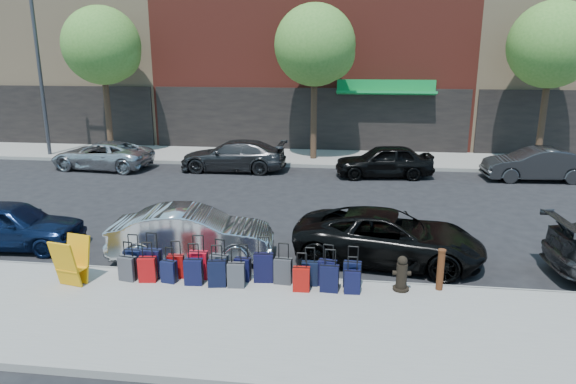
# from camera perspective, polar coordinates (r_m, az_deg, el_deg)

# --- Properties ---
(ground) EXTENTS (120.00, 120.00, 0.00)m
(ground) POSITION_cam_1_polar(r_m,az_deg,el_deg) (16.35, -1.62, -3.19)
(ground) COLOR black
(ground) RESTS_ON ground
(sidewalk_near) EXTENTS (60.00, 4.00, 0.15)m
(sidewalk_near) POSITION_cam_1_polar(r_m,az_deg,el_deg) (10.47, -7.31, -13.93)
(sidewalk_near) COLOR gray
(sidewalk_near) RESTS_ON ground
(sidewalk_far) EXTENTS (60.00, 4.00, 0.15)m
(sidewalk_far) POSITION_cam_1_polar(r_m,az_deg,el_deg) (25.95, 1.81, 3.87)
(sidewalk_far) COLOR gray
(sidewalk_far) RESTS_ON ground
(curb_near) EXTENTS (60.00, 0.08, 0.15)m
(curb_near) POSITION_cam_1_polar(r_m,az_deg,el_deg) (12.22, -4.93, -9.41)
(curb_near) COLOR gray
(curb_near) RESTS_ON ground
(curb_far) EXTENTS (60.00, 0.08, 0.15)m
(curb_far) POSITION_cam_1_polar(r_m,az_deg,el_deg) (23.98, 1.33, 2.93)
(curb_far) COLOR gray
(curb_far) RESTS_ON ground
(building_left) EXTENTS (15.00, 12.12, 16.00)m
(building_left) POSITION_cam_1_polar(r_m,az_deg,el_deg) (38.18, -22.77, 18.29)
(building_left) COLOR tan
(building_left) RESTS_ON ground
(tree_left) EXTENTS (3.80, 3.80, 7.27)m
(tree_left) POSITION_cam_1_polar(r_m,az_deg,el_deg) (27.71, -19.69, 14.85)
(tree_left) COLOR black
(tree_left) RESTS_ON sidewalk_far
(tree_center) EXTENTS (3.80, 3.80, 7.27)m
(tree_center) POSITION_cam_1_polar(r_m,az_deg,el_deg) (24.90, 3.32, 15.73)
(tree_center) COLOR black
(tree_center) RESTS_ON sidewalk_far
(tree_right) EXTENTS (3.80, 3.80, 7.27)m
(tree_right) POSITION_cam_1_polar(r_m,az_deg,el_deg) (26.31, 27.55, 14.08)
(tree_right) COLOR black
(tree_right) RESTS_ON sidewalk_far
(streetlight) EXTENTS (2.59, 0.18, 8.00)m
(streetlight) POSITION_cam_1_polar(r_m,az_deg,el_deg) (28.54, -25.60, 12.74)
(streetlight) COLOR #333338
(streetlight) RESTS_ON sidewalk_far
(suitcase_front_0) EXTENTS (0.40, 0.23, 0.97)m
(suitcase_front_0) POSITION_cam_1_polar(r_m,az_deg,el_deg) (12.56, -16.80, -7.45)
(suitcase_front_0) COLOR black
(suitcase_front_0) RESTS_ON sidewalk_near
(suitcase_front_1) EXTENTS (0.44, 0.26, 1.05)m
(suitcase_front_1) POSITION_cam_1_polar(r_m,az_deg,el_deg) (12.33, -14.89, -7.62)
(suitcase_front_1) COLOR black
(suitcase_front_1) RESTS_ON sidewalk_near
(suitcase_front_2) EXTENTS (0.38, 0.23, 0.87)m
(suitcase_front_2) POSITION_cam_1_polar(r_m,az_deg,el_deg) (12.16, -12.33, -8.04)
(suitcase_front_2) COLOR #8E0909
(suitcase_front_2) RESTS_ON sidewalk_near
(suitcase_front_3) EXTENTS (0.43, 0.25, 1.03)m
(suitcase_front_3) POSITION_cam_1_polar(r_m,az_deg,el_deg) (12.01, -9.92, -7.98)
(suitcase_front_3) COLOR #B30B1A
(suitcase_front_3) RESTS_ON sidewalk_near
(suitcase_front_4) EXTENTS (0.43, 0.29, 0.96)m
(suitcase_front_4) POSITION_cam_1_polar(r_m,az_deg,el_deg) (11.87, -7.62, -8.28)
(suitcase_front_4) COLOR #3A3A3F
(suitcase_front_4) RESTS_ON sidewalk_near
(suitcase_front_5) EXTENTS (0.38, 0.24, 0.86)m
(suitcase_front_5) POSITION_cam_1_polar(r_m,az_deg,el_deg) (11.79, -5.05, -8.54)
(suitcase_front_5) COLOR black
(suitcase_front_5) RESTS_ON sidewalk_near
(suitcase_front_6) EXTENTS (0.45, 0.28, 1.05)m
(suitcase_front_6) POSITION_cam_1_polar(r_m,az_deg,el_deg) (11.69, -2.73, -8.39)
(suitcase_front_6) COLOR black
(suitcase_front_6) RESTS_ON sidewalk_near
(suitcase_front_7) EXTENTS (0.41, 0.25, 0.94)m
(suitcase_front_7) POSITION_cam_1_polar(r_m,az_deg,el_deg) (11.59, -0.56, -8.76)
(suitcase_front_7) COLOR #323136
(suitcase_front_7) RESTS_ON sidewalk_near
(suitcase_front_8) EXTENTS (0.37, 0.22, 0.87)m
(suitcase_front_8) POSITION_cam_1_polar(r_m,az_deg,el_deg) (11.53, 2.43, -9.03)
(suitcase_front_8) COLOR black
(suitcase_front_8) RESTS_ON sidewalk_near
(suitcase_front_9) EXTENTS (0.43, 0.29, 0.95)m
(suitcase_front_9) POSITION_cam_1_polar(r_m,az_deg,el_deg) (11.51, 4.38, -8.96)
(suitcase_front_9) COLOR black
(suitcase_front_9) RESTS_ON sidewalk_near
(suitcase_front_10) EXTENTS (0.40, 0.24, 0.93)m
(suitcase_front_10) POSITION_cam_1_polar(r_m,az_deg,el_deg) (11.52, 7.15, -9.05)
(suitcase_front_10) COLOR black
(suitcase_front_10) RESTS_ON sidewalk_near
(suitcase_back_0) EXTENTS (0.41, 0.28, 0.91)m
(suitcase_back_0) POSITION_cam_1_polar(r_m,az_deg,el_deg) (12.30, -17.38, -8.10)
(suitcase_back_0) COLOR #38383D
(suitcase_back_0) RESTS_ON sidewalk_near
(suitcase_back_1) EXTENTS (0.41, 0.27, 0.92)m
(suitcase_back_1) POSITION_cam_1_polar(r_m,az_deg,el_deg) (12.11, -15.33, -8.28)
(suitcase_back_1) COLOR #9C0A0C
(suitcase_back_1) RESTS_ON sidewalk_near
(suitcase_back_2) EXTENTS (0.38, 0.26, 0.82)m
(suitcase_back_2) POSITION_cam_1_polar(r_m,az_deg,el_deg) (11.96, -13.08, -8.59)
(suitcase_back_2) COLOR black
(suitcase_back_2) RESTS_ON sidewalk_near
(suitcase_back_3) EXTENTS (0.41, 0.26, 0.95)m
(suitcase_back_3) POSITION_cam_1_polar(r_m,az_deg,el_deg) (11.74, -10.44, -8.70)
(suitcase_back_3) COLOR black
(suitcase_back_3) RESTS_ON sidewalk_near
(suitcase_back_4) EXTENTS (0.43, 0.29, 0.94)m
(suitcase_back_4) POSITION_cam_1_polar(r_m,az_deg,el_deg) (11.57, -7.89, -8.95)
(suitcase_back_4) COLOR black
(suitcase_back_4) RESTS_ON sidewalk_near
(suitcase_back_5) EXTENTS (0.39, 0.24, 0.89)m
(suitcase_back_5) POSITION_cam_1_polar(r_m,az_deg,el_deg) (11.49, -5.78, -9.15)
(suitcase_back_5) COLOR #3A3B3F
(suitcase_back_5) RESTS_ON sidewalk_near
(suitcase_back_8) EXTENTS (0.37, 0.22, 0.86)m
(suitcase_back_8) POSITION_cam_1_polar(r_m,az_deg,el_deg) (11.26, 1.50, -9.65)
(suitcase_back_8) COLOR #9E0E0A
(suitcase_back_8) RESTS_ON sidewalk_near
(suitcase_back_9) EXTENTS (0.41, 0.25, 0.94)m
(suitcase_back_9) POSITION_cam_1_polar(r_m,az_deg,el_deg) (11.27, 4.63, -9.54)
(suitcase_back_9) COLOR black
(suitcase_back_9) RESTS_ON sidewalk_near
(suitcase_back_10) EXTENTS (0.35, 0.21, 0.82)m
(suitcase_back_10) POSITION_cam_1_polar(r_m,az_deg,el_deg) (11.25, 7.13, -9.88)
(suitcase_back_10) COLOR black
(suitcase_back_10) RESTS_ON sidewalk_near
(fire_hydrant) EXTENTS (0.40, 0.35, 0.79)m
(fire_hydrant) POSITION_cam_1_polar(r_m,az_deg,el_deg) (11.52, 12.52, -8.93)
(fire_hydrant) COLOR black
(fire_hydrant) RESTS_ON sidewalk_near
(bollard) EXTENTS (0.17, 0.17, 0.93)m
(bollard) POSITION_cam_1_polar(r_m,az_deg,el_deg) (11.70, 16.59, -8.21)
(bollard) COLOR #38190C
(bollard) RESTS_ON sidewalk_near
(display_rack) EXTENTS (0.72, 0.77, 1.07)m
(display_rack) POSITION_cam_1_polar(r_m,az_deg,el_deg) (12.42, -22.92, -7.17)
(display_rack) COLOR orange
(display_rack) RESTS_ON sidewalk_near
(car_near_0) EXTENTS (3.94, 1.77, 1.32)m
(car_near_0) POSITION_cam_1_polar(r_m,az_deg,el_deg) (15.83, -28.48, -3.21)
(car_near_0) COLOR #0C1937
(car_near_0) RESTS_ON ground
(car_near_1) EXTENTS (4.26, 1.90, 1.36)m
(car_near_1) POSITION_cam_1_polar(r_m,az_deg,el_deg) (13.37, -10.58, -4.63)
(car_near_1) COLOR #AEB1B5
(car_near_1) RESTS_ON ground
(car_near_2) EXTENTS (4.97, 2.78, 1.31)m
(car_near_2) POSITION_cam_1_polar(r_m,az_deg,el_deg) (13.26, 11.10, -4.92)
(car_near_2) COLOR black
(car_near_2) RESTS_ON ground
(car_far_0) EXTENTS (4.73, 2.50, 1.27)m
(car_far_0) POSITION_cam_1_polar(r_m,az_deg,el_deg) (25.07, -19.97, 3.87)
(car_far_0) COLOR #B9BAC0
(car_far_0) RESTS_ON ground
(car_far_1) EXTENTS (4.77, 1.96, 1.38)m
(car_far_1) POSITION_cam_1_polar(r_m,az_deg,el_deg) (23.29, -6.09, 4.03)
(car_far_1) COLOR #2E2E30
(car_far_1) RESTS_ON ground
(car_far_2) EXTENTS (4.29, 2.13, 1.40)m
(car_far_2) POSITION_cam_1_polar(r_m,az_deg,el_deg) (22.34, 10.61, 3.41)
(car_far_2) COLOR black
(car_far_2) RESTS_ON ground
(car_far_3) EXTENTS (4.26, 1.70, 1.38)m
(car_far_3) POSITION_cam_1_polar(r_m,az_deg,el_deg) (23.72, 25.81, 2.79)
(car_far_3) COLOR #2E2E30
(car_far_3) RESTS_ON ground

